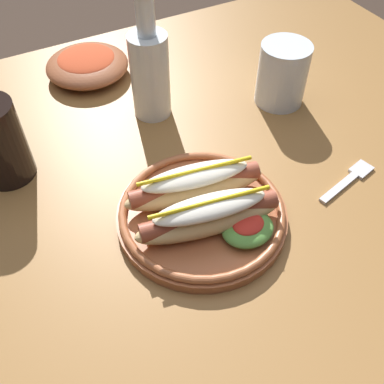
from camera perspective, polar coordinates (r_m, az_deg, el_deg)
ground_plane at (r=1.35m, az=-0.31°, el=-19.28°), size 8.00×8.00×0.00m
dining_table at (r=0.80m, az=-0.50°, el=-1.25°), size 1.27×0.92×0.74m
hot_dog_plate at (r=0.62m, az=1.54°, el=-2.12°), size 0.25×0.25×0.08m
fork at (r=0.74m, az=19.69°, el=1.60°), size 0.12×0.05×0.00m
water_cup at (r=0.84m, az=11.58°, el=14.68°), size 0.09×0.09×0.11m
glass_bottle at (r=0.78m, az=-5.48°, el=15.37°), size 0.07×0.07×0.23m
side_bowl at (r=0.93m, az=-13.39°, el=15.77°), size 0.16×0.16×0.05m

